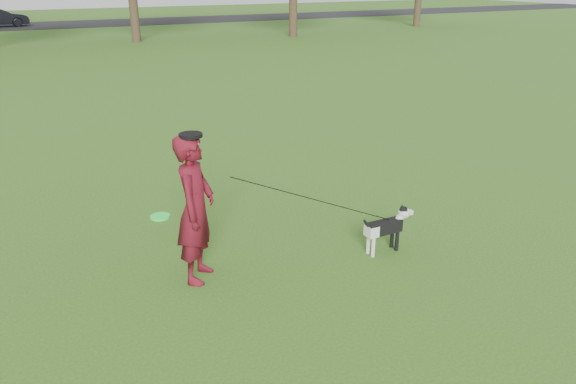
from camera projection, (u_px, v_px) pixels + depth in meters
ground at (304, 263)px, 7.44m from camera, size 120.00×120.00×0.00m
road at (37, 25)px, 40.53m from camera, size 120.00×7.00×0.02m
man at (196, 209)px, 6.75m from camera, size 0.76×0.81×1.87m
dog at (388, 225)px, 7.62m from camera, size 0.83×0.17×0.63m
man_held_items at (317, 200)px, 7.20m from camera, size 3.21×0.63×1.45m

